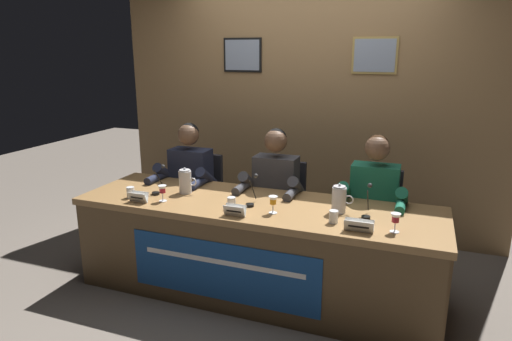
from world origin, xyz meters
name	(u,v)px	position (x,y,z in m)	size (l,w,h in m)	color
ground_plane	(256,290)	(0.00, 0.00, 0.00)	(12.00, 12.00, 0.00)	#70665B
wall_back_panelled	(305,105)	(0.00, 1.41, 1.30)	(3.93, 0.14, 2.60)	#937047
conference_table	(251,237)	(0.00, -0.10, 0.49)	(2.73, 0.82, 0.72)	olive
chair_left	(198,203)	(-0.81, 0.59, 0.43)	(0.44, 0.45, 0.89)	black
panelist_left	(187,181)	(-0.81, 0.40, 0.70)	(0.51, 0.48, 1.21)	black
nameplate_left	(138,197)	(-0.83, -0.30, 0.76)	(0.15, 0.06, 0.08)	white
juice_glass_left	(162,190)	(-0.67, -0.21, 0.81)	(0.06, 0.06, 0.12)	white
water_cup_left	(131,193)	(-0.95, -0.23, 0.76)	(0.06, 0.06, 0.08)	silver
microphone_left	(158,184)	(-0.81, -0.06, 0.80)	(0.06, 0.17, 0.22)	black
chair_center	(280,214)	(0.00, 0.59, 0.43)	(0.44, 0.45, 0.89)	black
panelist_center	(273,191)	(0.00, 0.40, 0.70)	(0.51, 0.48, 1.21)	black
nameplate_center	(235,210)	(-0.04, -0.31, 0.76)	(0.15, 0.06, 0.08)	white
juice_glass_center	(273,201)	(0.19, -0.16, 0.81)	(0.06, 0.06, 0.12)	white
water_cup_center	(231,203)	(-0.12, -0.18, 0.76)	(0.06, 0.06, 0.08)	silver
microphone_center	(252,195)	(-0.01, -0.05, 0.80)	(0.06, 0.17, 0.22)	black
chair_right	(373,226)	(0.81, 0.59, 0.43)	(0.44, 0.45, 0.89)	black
panelist_right	(373,202)	(0.81, 0.40, 0.70)	(0.51, 0.48, 1.21)	black
nameplate_right	(359,226)	(0.80, -0.29, 0.76)	(0.18, 0.06, 0.08)	white
juice_glass_right	(396,219)	(1.01, -0.22, 0.81)	(0.06, 0.06, 0.12)	white
water_cup_right	(334,217)	(0.62, -0.20, 0.76)	(0.06, 0.06, 0.08)	silver
microphone_right	(367,207)	(0.81, -0.01, 0.80)	(0.06, 0.17, 0.22)	black
water_pitcher_left_side	(185,181)	(-0.61, 0.03, 0.82)	(0.15, 0.10, 0.21)	silver
water_pitcher_right_side	(339,199)	(0.62, 0.02, 0.82)	(0.15, 0.10, 0.21)	silver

